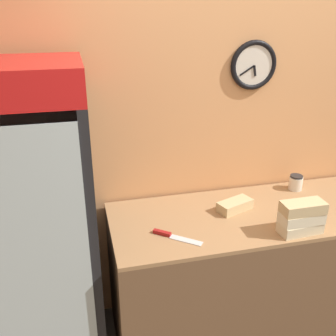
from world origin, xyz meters
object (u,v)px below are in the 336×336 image
sandwich_stack_bottom (300,227)px  condiment_jar (296,182)px  sandwich_flat_left (235,205)px  chefs_knife (170,235)px  beverage_cooler (34,216)px  sandwich_stack_top (303,207)px  sandwich_stack_middle (302,218)px

sandwich_stack_bottom → condiment_jar: condiment_jar is taller
sandwich_stack_bottom → sandwich_flat_left: same height
chefs_knife → beverage_cooler: bearing=163.6°
sandwich_flat_left → sandwich_stack_top: bearing=-51.9°
beverage_cooler → condiment_jar: bearing=5.2°
beverage_cooler → sandwich_stack_bottom: bearing=-13.4°
sandwich_flat_left → sandwich_stack_bottom: bearing=-51.9°
sandwich_stack_bottom → condiment_jar: (0.28, 0.52, 0.02)m
condiment_jar → sandwich_stack_bottom: bearing=-117.9°
sandwich_stack_middle → sandwich_flat_left: size_ratio=1.00×
beverage_cooler → sandwich_flat_left: 1.25m
sandwich_stack_middle → chefs_knife: sandwich_stack_middle is taller
sandwich_stack_bottom → sandwich_stack_middle: size_ratio=1.01×
chefs_knife → sandwich_flat_left: bearing=22.8°
sandwich_stack_top → condiment_jar: sandwich_stack_top is taller
sandwich_stack_top → sandwich_flat_left: (-0.27, 0.34, -0.13)m
sandwich_stack_middle → sandwich_stack_top: 0.07m
sandwich_stack_bottom → sandwich_flat_left: size_ratio=1.01×
sandwich_stack_bottom → sandwich_stack_top: size_ratio=1.03×
condiment_jar → sandwich_stack_middle: bearing=-117.9°
sandwich_stack_bottom → chefs_knife: (-0.75, 0.14, -0.03)m
sandwich_stack_bottom → chefs_knife: sandwich_stack_bottom is taller
sandwich_stack_middle → sandwich_flat_left: sandwich_stack_middle is taller
sandwich_stack_middle → sandwich_flat_left: bearing=128.1°
beverage_cooler → sandwich_stack_middle: (1.51, -0.36, -0.01)m
beverage_cooler → chefs_knife: 0.80m
sandwich_stack_bottom → chefs_knife: 0.77m
sandwich_stack_middle → beverage_cooler: bearing=166.6°
sandwich_stack_bottom → sandwich_flat_left: 0.43m
sandwich_stack_bottom → sandwich_stack_top: bearing=180.0°
sandwich_stack_middle → chefs_knife: 0.77m
sandwich_stack_top → sandwich_flat_left: 0.45m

